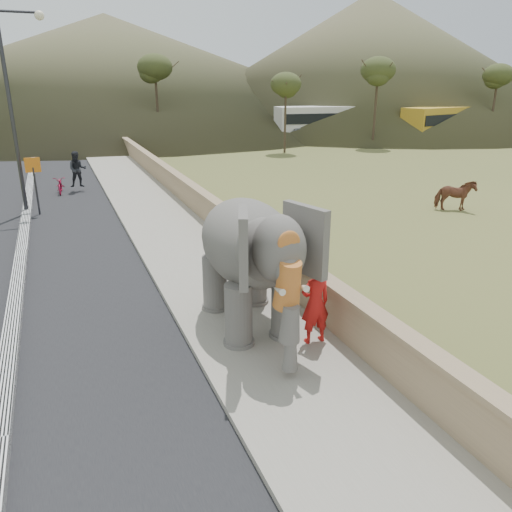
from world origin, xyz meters
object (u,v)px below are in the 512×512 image
(lamppost, at_px, (17,93))
(motorcyclist, at_px, (70,176))
(cow, at_px, (455,195))
(elephant_and_man, at_px, (249,261))

(lamppost, relative_size, motorcyclist, 3.92)
(cow, bearing_deg, lamppost, 97.52)
(cow, distance_m, motorcyclist, 18.27)
(lamppost, xyz_separation_m, motorcyclist, (1.68, 3.89, -4.04))
(motorcyclist, bearing_deg, elephant_and_man, -79.85)
(cow, relative_size, motorcyclist, 0.78)
(lamppost, relative_size, elephant_and_man, 1.92)
(lamppost, bearing_deg, cow, -20.29)
(cow, height_order, motorcyclist, motorcyclist)
(cow, height_order, elephant_and_man, elephant_and_man)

